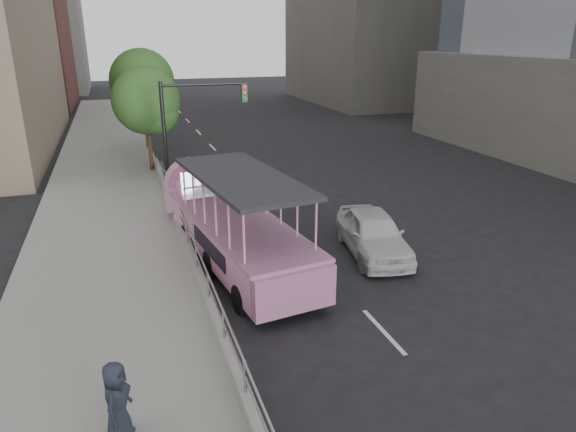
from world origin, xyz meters
name	(u,v)px	position (x,y,z in m)	size (l,w,h in m)	color
ground	(319,301)	(0.00, 0.00, 0.00)	(160.00, 160.00, 0.00)	black
sidewalk	(107,210)	(-5.75, 10.00, 0.15)	(5.50, 80.00, 0.30)	gray
kerb_wall	(198,272)	(-3.12, 2.00, 0.48)	(0.24, 30.00, 0.36)	#969691
guardrail	(196,252)	(-3.12, 2.00, 1.14)	(0.07, 22.00, 0.71)	#A4A4A8
duck_boat	(229,224)	(-1.73, 3.86, 1.19)	(3.61, 9.86, 3.20)	black
car	(373,233)	(3.02, 2.56, 0.76)	(1.80, 4.47, 1.53)	silver
pedestrian_far	(117,402)	(-5.46, -4.06, 1.08)	(0.76, 0.50, 1.56)	#222632
parking_sign	(190,196)	(-2.69, 6.21, 1.58)	(0.20, 0.53, 2.48)	black
traffic_signal	(189,118)	(-1.70, 12.50, 3.50)	(4.20, 0.32, 5.20)	black
street_tree_near	(148,103)	(-3.30, 15.93, 3.82)	(3.52, 3.52, 5.72)	#3C261B
street_tree_far	(144,84)	(-3.10, 21.93, 4.31)	(3.97, 3.97, 6.45)	#3C261B
midrise_stone_b	(11,11)	(-16.00, 64.00, 10.00)	(16.00, 14.00, 20.00)	slate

